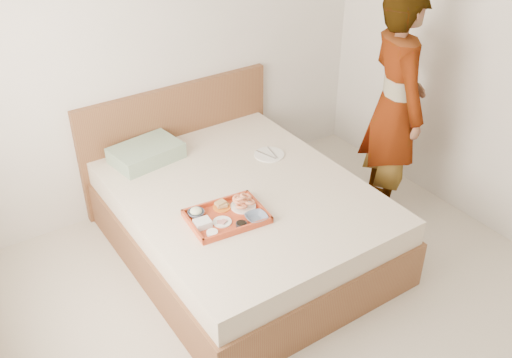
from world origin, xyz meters
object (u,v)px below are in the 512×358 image
object	(u,v)px
person	(395,106)
bed	(242,220)
tray	(227,216)
dinner_plate	(269,155)

from	to	relation	value
person	bed	bearing A→B (deg)	103.44
tray	dinner_plate	xyz separation A→B (m)	(0.69, 0.51, -0.02)
tray	person	bearing A→B (deg)	8.23
tray	person	size ratio (longest dim) A/B	0.27
person	tray	bearing A→B (deg)	113.75
bed	tray	bearing A→B (deg)	-138.61
bed	dinner_plate	size ratio (longest dim) A/B	8.72
tray	dinner_plate	bearing A→B (deg)	42.36
bed	dinner_plate	world-z (taller)	dinner_plate
bed	dinner_plate	bearing A→B (deg)	33.11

